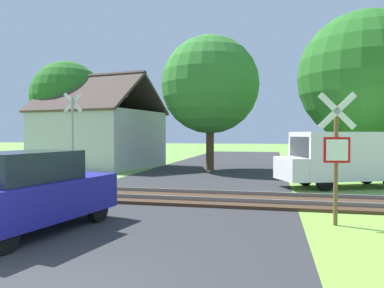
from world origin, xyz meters
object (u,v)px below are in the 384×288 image
Objects in this scene: mail_truck at (343,157)px; parked_car at (31,192)px; house at (100,136)px; tree_left at (67,97)px; stop_sign_near at (336,152)px; tree_right at (365,77)px; crossing_sign_far at (73,132)px; tree_center at (210,85)px.

parked_car is (-7.92, -8.86, -0.34)m from mail_truck.
house is 1.12× the size of tree_left.
stop_sign_near is 0.36× the size of tree_right.
stop_sign_near reaches higher than parked_car.
tree_left is 0.83× the size of tree_right.
stop_sign_near is at bearing 28.20° from parked_car.
stop_sign_near is 6.96m from parked_car.
tree_right is at bearing -42.93° from mail_truck.
house is at bearing 121.94° from parked_car.
house is at bearing 175.03° from tree_right.
crossing_sign_far is 15.01m from tree_right.
crossing_sign_far reaches higher than mail_truck.
parked_car is (-9.85, -14.11, -4.25)m from tree_right.
stop_sign_near is at bearing -42.44° from tree_left.
tree_right is 17.72m from parked_car.
parked_car is at bearing 11.34° from stop_sign_near.
house is at bearing -11.25° from tree_left.
crossing_sign_far is 0.55× the size of tree_left.
house reaches higher than parked_car.
house reaches higher than mail_truck.
parked_car is (3.27, -7.41, -1.36)m from crossing_sign_far.
parked_car is (6.00, -15.49, -1.10)m from house.
parked_car is at bearing 115.48° from mail_truck.
tree_center is (10.14, -1.28, 0.37)m from tree_left.
stop_sign_near is 0.39× the size of house.
house is at bearing -52.92° from stop_sign_near.
parked_car is at bearing -66.81° from crossing_sign_far.
mail_truck is at bearing 6.80° from crossing_sign_far.
house is 1.89× the size of parked_car.
tree_left is at bearing 179.18° from house.
tree_right reaches higher than mail_truck.
tree_center is (-5.12, 12.66, 3.32)m from stop_sign_near.
mail_truck is (6.45, -5.87, -3.82)m from tree_center.
tree_center is at bearing 24.94° from mail_truck.
house is (-12.59, 13.42, 0.25)m from stop_sign_near.
tree_center is 9.52m from mail_truck.
tree_right is (15.85, -1.38, 3.15)m from house.
tree_left reaches higher than stop_sign_near.
tree_center is at bearing 95.05° from parked_car.
tree_right is at bearing -4.27° from tree_center.
parked_car is at bearing -124.92° from tree_right.
crossing_sign_far is 0.93× the size of parked_car.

